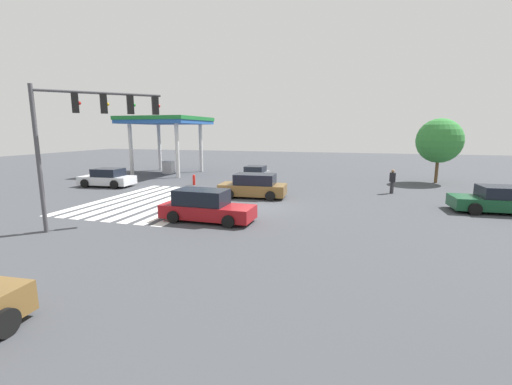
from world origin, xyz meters
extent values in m
plane|color=#3D3F44|center=(0.00, 0.00, 0.00)|extent=(108.37, 108.37, 0.00)
cube|color=silver|center=(0.00, -9.96, 0.00)|extent=(10.59, 0.60, 0.01)
cube|color=silver|center=(0.00, -9.01, 0.00)|extent=(10.59, 0.60, 0.01)
cube|color=silver|center=(0.00, -8.06, 0.00)|extent=(10.59, 0.60, 0.01)
cube|color=silver|center=(0.00, -7.11, 0.00)|extent=(10.59, 0.60, 0.01)
cube|color=silver|center=(0.00, -6.16, 0.00)|extent=(10.59, 0.60, 0.01)
cube|color=silver|center=(0.00, -5.21, 0.00)|extent=(10.59, 0.60, 0.01)
cube|color=silver|center=(0.00, -4.26, 0.00)|extent=(10.59, 0.60, 0.01)
cube|color=silver|center=(0.00, -3.31, 0.00)|extent=(10.59, 0.60, 0.01)
cylinder|color=#47474C|center=(7.43, -7.43, 3.15)|extent=(0.18, 0.18, 6.30)
cylinder|color=#47474C|center=(5.57, -5.57, 6.05)|extent=(3.80, 3.80, 0.12)
cube|color=black|center=(6.31, -6.31, 5.58)|extent=(0.40, 0.40, 0.84)
sphere|color=red|center=(6.20, -6.20, 5.58)|extent=(0.16, 0.16, 0.16)
cube|color=black|center=(5.51, -5.51, 5.58)|extent=(0.40, 0.40, 0.84)
sphere|color=gold|center=(5.39, -5.39, 5.58)|extent=(0.16, 0.16, 0.16)
cube|color=black|center=(4.70, -4.70, 5.58)|extent=(0.40, 0.40, 0.84)
sphere|color=green|center=(4.59, -4.59, 5.58)|extent=(0.16, 0.16, 0.16)
cube|color=black|center=(3.90, -3.90, 5.58)|extent=(0.40, 0.40, 0.84)
sphere|color=red|center=(3.78, -3.78, 5.58)|extent=(0.16, 0.16, 0.16)
cube|color=brown|center=(-2.87, -1.08, 0.54)|extent=(2.22, 4.52, 0.72)
cube|color=black|center=(-2.88, -0.92, 1.24)|extent=(1.90, 2.74, 0.69)
cylinder|color=black|center=(-1.79, -2.37, 0.32)|extent=(0.26, 0.65, 0.64)
cylinder|color=black|center=(-3.75, -2.51, 0.32)|extent=(0.26, 0.65, 0.64)
cylinder|color=black|center=(-1.99, 0.35, 0.32)|extent=(0.26, 0.65, 0.64)
cylinder|color=black|center=(-3.94, 0.21, 0.32)|extent=(0.26, 0.65, 0.64)
cube|color=maroon|center=(3.66, -1.40, 0.49)|extent=(1.74, 4.63, 0.65)
cube|color=black|center=(3.65, -1.72, 1.19)|extent=(1.54, 2.54, 0.75)
cylinder|color=black|center=(2.83, 0.05, 0.30)|extent=(0.23, 0.60, 0.60)
cylinder|color=black|center=(4.53, 0.02, 0.30)|extent=(0.23, 0.60, 0.60)
cylinder|color=black|center=(2.78, -2.81, 0.30)|extent=(0.23, 0.60, 0.60)
cylinder|color=black|center=(4.49, -2.84, 0.30)|extent=(0.23, 0.60, 0.60)
cube|color=silver|center=(-3.93, -13.63, 0.51)|extent=(2.16, 4.32, 0.64)
cube|color=black|center=(-3.94, -13.48, 1.14)|extent=(1.83, 2.23, 0.62)
cylinder|color=black|center=(-2.89, -14.86, 0.34)|extent=(0.27, 0.69, 0.67)
cylinder|color=black|center=(-4.80, -15.00, 0.34)|extent=(0.27, 0.69, 0.67)
cylinder|color=black|center=(-3.07, -12.26, 0.34)|extent=(0.27, 0.69, 0.67)
cylinder|color=black|center=(-4.98, -12.40, 0.34)|extent=(0.27, 0.69, 0.67)
cylinder|color=black|center=(13.79, -1.56, 0.32)|extent=(0.65, 0.26, 0.64)
cube|color=#144728|center=(-2.49, 13.03, 0.50)|extent=(2.19, 4.77, 0.65)
cube|color=black|center=(-2.51, 13.44, 1.14)|extent=(1.89, 2.85, 0.62)
cylinder|color=black|center=(-1.42, 11.64, 0.33)|extent=(0.26, 0.67, 0.66)
cylinder|color=black|center=(-3.40, 11.53, 0.33)|extent=(0.26, 0.67, 0.66)
cube|color=gray|center=(-9.82, -3.03, 0.50)|extent=(4.21, 1.87, 0.65)
cube|color=black|center=(-10.08, -3.03, 1.09)|extent=(1.84, 1.65, 0.54)
cylinder|color=black|center=(-8.54, -2.09, 0.31)|extent=(0.63, 0.23, 0.63)
cylinder|color=black|center=(-8.51, -3.93, 0.31)|extent=(0.63, 0.23, 0.63)
cylinder|color=black|center=(-11.13, -2.13, 0.31)|extent=(0.63, 0.23, 0.63)
cylinder|color=black|center=(-11.10, -3.97, 0.31)|extent=(0.63, 0.23, 0.63)
cube|color=#23519E|center=(-12.87, -13.37, 5.27)|extent=(7.30, 7.30, 0.35)
cube|color=#196B2D|center=(-12.87, -13.37, 5.63)|extent=(7.45, 7.45, 0.36)
cube|color=#B2B2B7|center=(-12.87, -13.37, 0.65)|extent=(0.70, 1.10, 1.30)
cylinder|color=silver|center=(-15.42, -15.93, 2.55)|extent=(0.36, 0.36, 5.10)
cylinder|color=silver|center=(-10.31, -15.93, 2.55)|extent=(0.36, 0.36, 5.10)
cylinder|color=silver|center=(-15.42, -10.81, 2.55)|extent=(0.36, 0.36, 5.10)
cylinder|color=silver|center=(-10.31, -10.81, 2.55)|extent=(0.36, 0.36, 5.10)
cylinder|color=#38383D|center=(-7.00, 8.06, 0.41)|extent=(0.14, 0.14, 0.83)
cylinder|color=#38383D|center=(-7.12, 7.96, 0.41)|extent=(0.14, 0.14, 0.83)
cube|color=black|center=(-7.06, 8.01, 1.16)|extent=(0.42, 0.40, 0.66)
sphere|color=#8C6647|center=(-7.06, 8.01, 1.60)|extent=(0.22, 0.22, 0.22)
cylinder|color=brown|center=(-13.52, 12.10, 1.00)|extent=(0.26, 0.26, 2.01)
sphere|color=#337F38|center=(-13.52, 12.10, 3.59)|extent=(3.72, 3.72, 3.72)
cylinder|color=red|center=(-6.59, -7.29, 0.35)|extent=(0.22, 0.22, 0.70)
sphere|color=red|center=(-6.59, -7.29, 0.76)|extent=(0.20, 0.20, 0.20)
camera|label=1|loc=(18.72, 5.53, 4.38)|focal=24.00mm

